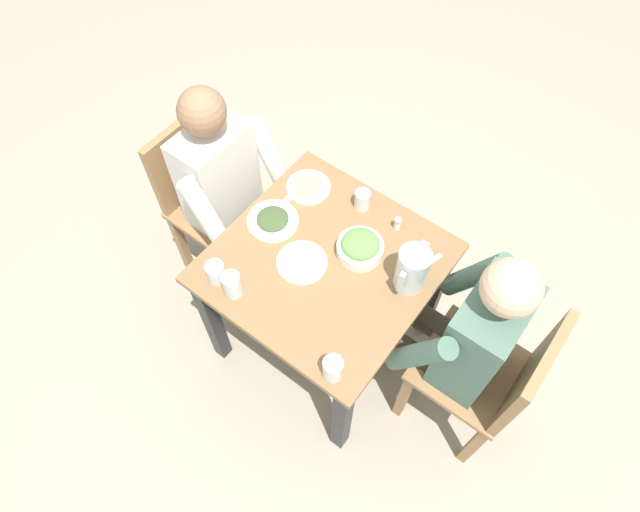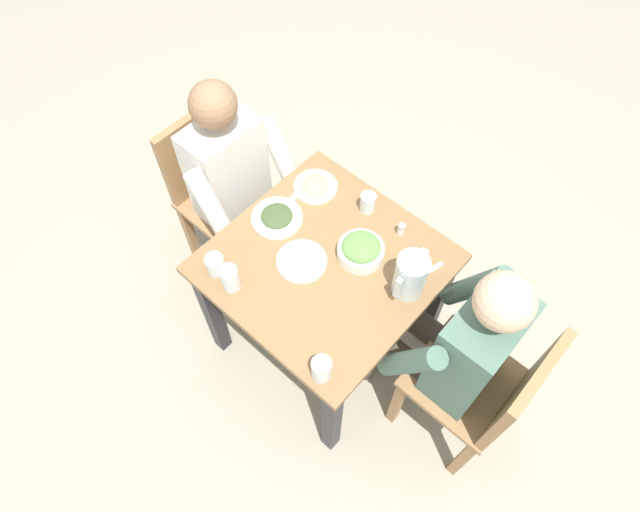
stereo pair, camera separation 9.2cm
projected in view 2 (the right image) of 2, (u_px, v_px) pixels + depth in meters
The scene contains 18 objects.
ground_plane at pixel (324, 338), 2.75m from camera, with size 8.00×8.00×0.00m, color #9E937F.
dining_table at pixel (325, 279), 2.24m from camera, with size 0.82×0.82×0.74m.
chair_near at pixel (217, 188), 2.61m from camera, with size 0.40×0.40×0.90m.
chair_far at pixel (486, 390), 2.08m from camera, with size 0.40×0.40×0.90m.
diner_near at pixel (244, 191), 2.41m from camera, with size 0.48×0.53×1.19m.
diner_far at pixel (449, 341), 2.03m from camera, with size 0.48×0.53×1.19m.
water_pitcher at pixel (410, 276), 1.98m from camera, with size 0.16×0.12×0.19m.
salad_bowl at pixel (361, 250), 2.10m from camera, with size 0.18×0.18×0.09m.
plate_dolmas at pixel (277, 217), 2.22m from camera, with size 0.21×0.21×0.04m.
plate_yoghurt at pixel (302, 260), 2.10m from camera, with size 0.20×0.20×0.06m.
plate_fries at pixel (315, 186), 2.30m from camera, with size 0.19×0.19×0.04m.
water_glass_far_left at pixel (368, 203), 2.22m from camera, with size 0.06×0.06×0.09m, color silver.
water_glass_near_left at pixel (215, 265), 2.06m from camera, with size 0.07×0.07×0.09m, color silver.
water_glass_near_right at pixel (230, 278), 2.02m from camera, with size 0.07×0.07×0.11m, color silver.
water_glass_by_pitcher at pixel (321, 369), 1.84m from camera, with size 0.07×0.07×0.10m, color silver.
salt_shaker at pixel (401, 229), 2.17m from camera, with size 0.03×0.03×0.05m.
fork_near at pixel (295, 197), 2.28m from camera, with size 0.17×0.03×0.01m, color silver.
knife_near at pixel (424, 275), 2.08m from camera, with size 0.18×0.02×0.01m, color silver.
Camera 2 is at (0.84, 0.73, 2.55)m, focal length 30.76 mm.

